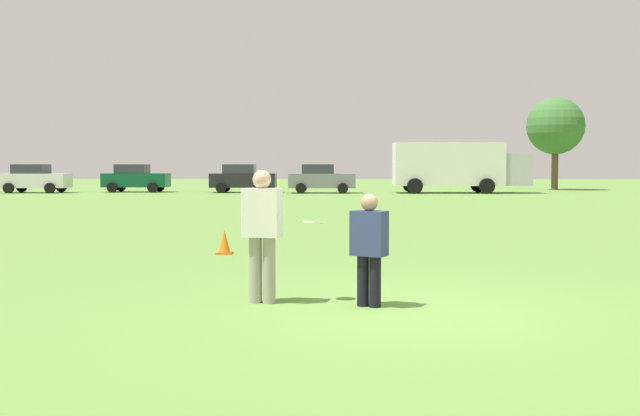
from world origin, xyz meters
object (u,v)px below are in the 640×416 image
object	(u,v)px
player_thrower	(262,228)
frisbee	(313,222)
parked_car_center	(135,178)
parked_car_near_right	(321,178)
parked_car_mid_left	(34,178)
parked_car_mid_right	(242,178)
box_truck	(458,165)
traffic_cone	(224,242)
player_defender	(369,244)

from	to	relation	value
player_thrower	frisbee	distance (m)	0.67
parked_car_center	parked_car_near_right	world-z (taller)	same
player_thrower	parked_car_mid_left	world-z (taller)	parked_car_mid_left
parked_car_center	parked_car_mid_right	distance (m)	7.17
player_thrower	parked_car_mid_right	distance (m)	38.96
parked_car_mid_right	box_truck	world-z (taller)	box_truck
player_thrower	traffic_cone	world-z (taller)	player_thrower
parked_car_near_right	box_truck	distance (m)	8.68
box_truck	player_defender	bearing A→B (deg)	-99.54
player_defender	parked_car_center	size ratio (longest dim) A/B	0.33
player_thrower	player_defender	xyz separation A→B (m)	(1.36, -0.20, -0.18)
player_defender	parked_car_mid_right	world-z (taller)	parked_car_mid_right
frisbee	parked_car_mid_right	distance (m)	38.88
player_defender	box_truck	world-z (taller)	box_truck
player_defender	parked_car_mid_left	distance (m)	42.83
player_thrower	frisbee	world-z (taller)	player_thrower
parked_car_mid_left	player_thrower	bearing A→B (deg)	-62.91
box_truck	parked_car_near_right	bearing A→B (deg)	-177.87
traffic_cone	parked_car_mid_left	size ratio (longest dim) A/B	0.11
box_truck	frisbee	bearing A→B (deg)	-100.70
frisbee	parked_car_near_right	world-z (taller)	parked_car_near_right
parked_car_center	frisbee	bearing A→B (deg)	-70.54
parked_car_mid_right	box_truck	bearing A→B (deg)	-1.45
traffic_cone	parked_car_center	bearing A→B (deg)	109.10
parked_car_near_right	box_truck	xyz separation A→B (m)	(8.63, 0.32, 0.83)
traffic_cone	box_truck	size ratio (longest dim) A/B	0.06
parked_car_center	parked_car_near_right	distance (m)	12.32
traffic_cone	parked_car_center	xyz separation A→B (m)	(-11.68, 33.74, 0.69)
parked_car_mid_left	parked_car_near_right	distance (m)	18.32
player_defender	parked_car_mid_left	bearing A→B (deg)	118.60
player_thrower	player_defender	world-z (taller)	player_thrower
parked_car_mid_left	parked_car_near_right	bearing A→B (deg)	1.34
frisbee	player_defender	bearing A→B (deg)	-27.34
player_defender	parked_car_mid_left	size ratio (longest dim) A/B	0.33
frisbee	parked_car_mid_left	xyz separation A→B (m)	(-19.77, 37.23, -0.10)
traffic_cone	parked_car_near_right	xyz separation A→B (m)	(0.58, 32.56, 0.69)
parked_car_mid_left	parked_car_near_right	xyz separation A→B (m)	(18.32, 0.43, 0.00)
player_thrower	traffic_cone	xyz separation A→B (m)	(-1.40, 5.27, -0.73)
player_thrower	box_truck	bearing A→B (deg)	78.43
parked_car_near_right	box_truck	world-z (taller)	box_truck
player_defender	parked_car_mid_right	xyz separation A→B (m)	(-7.30, 38.70, 0.14)
player_defender	parked_car_mid_right	size ratio (longest dim) A/B	0.33
traffic_cone	parked_car_center	distance (m)	35.71
frisbee	parked_car_mid_left	size ratio (longest dim) A/B	0.06
player_thrower	traffic_cone	distance (m)	5.51
parked_car_center	parked_car_near_right	bearing A→B (deg)	-5.51
parked_car_near_right	box_truck	size ratio (longest dim) A/B	0.50
player_thrower	parked_car_center	distance (m)	41.15
frisbee	box_truck	world-z (taller)	box_truck
parked_car_mid_right	parked_car_near_right	distance (m)	5.15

